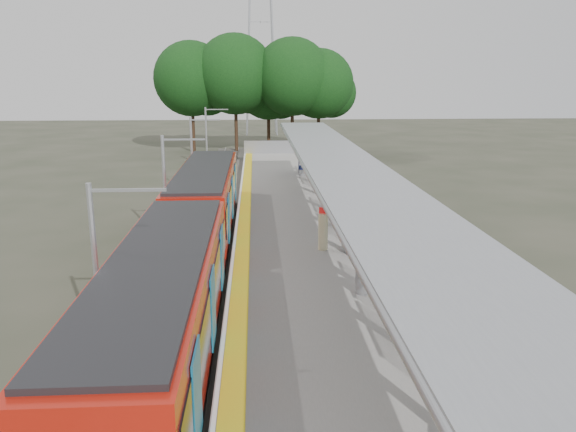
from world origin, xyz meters
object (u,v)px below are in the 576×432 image
at_px(bench_mid, 355,243).
at_px(litter_bin, 362,280).
at_px(bench_near, 500,430).
at_px(train, 191,237).
at_px(bench_far, 301,166).
at_px(info_pillar_far, 323,231).

height_order(bench_mid, litter_bin, litter_bin).
height_order(bench_near, bench_mid, bench_near).
height_order(train, litter_bin, train).
xyz_separation_m(bench_mid, bench_far, (-0.67, 19.41, 0.10)).
relative_size(bench_near, litter_bin, 1.72).
distance_m(bench_mid, litter_bin, 4.15).
height_order(bench_near, info_pillar_far, info_pillar_far).
bearing_deg(info_pillar_far, bench_far, 102.13).
height_order(bench_far, litter_bin, bench_far).
height_order(bench_near, bench_far, bench_far).
distance_m(bench_near, info_pillar_far, 13.47).
distance_m(train, litter_bin, 7.05).
bearing_deg(bench_near, train, 140.61).
xyz_separation_m(train, bench_far, (5.88, 19.98, -0.46)).
bearing_deg(train, bench_far, 73.61).
xyz_separation_m(train, bench_mid, (6.54, 0.57, -0.56)).
relative_size(bench_mid, info_pillar_far, 0.79).
bearing_deg(litter_bin, bench_mid, 83.31).
height_order(bench_far, info_pillar_far, info_pillar_far).
bearing_deg(bench_near, info_pillar_far, 117.51).
bearing_deg(info_pillar_far, bench_near, -68.57).
xyz_separation_m(train, litter_bin, (6.06, -3.56, -0.57)).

